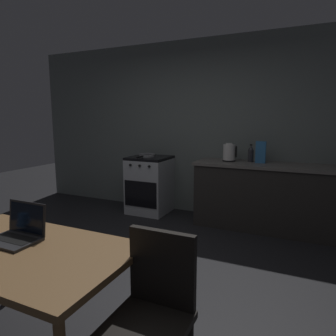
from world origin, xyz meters
The scene contains 11 objects.
ground_plane centered at (0.00, 0.00, 0.00)m, with size 12.00×12.00×0.00m, color black.
back_wall centered at (0.30, 2.34, 1.32)m, with size 6.40×0.10×2.65m, color slate.
kitchen_counter centered at (1.28, 1.99, 0.45)m, with size 2.16×0.64×0.89m.
stove_oven centered at (-0.61, 1.99, 0.45)m, with size 0.60×0.62×0.89m.
dining_table centered at (0.09, -0.96, 0.65)m, with size 1.36×0.78×0.72m.
chair centered at (0.94, -0.87, 0.52)m, with size 0.40×0.40×0.90m.
laptop centered at (-0.02, -0.89, 0.77)m, with size 0.32×0.25×0.23m.
electric_kettle centered at (0.64, 1.99, 1.01)m, with size 0.19×0.17×0.25m.
frying_pan centered at (-0.65, 1.96, 0.92)m, with size 0.26×0.43×0.05m.
cereal_box centered at (1.06, 2.01, 1.04)m, with size 0.13×0.05×0.29m.
bottle_b centered at (0.92, 2.07, 1.01)m, with size 0.07×0.07×0.24m.
Camera 1 is at (1.60, -2.13, 1.49)m, focal length 32.22 mm.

